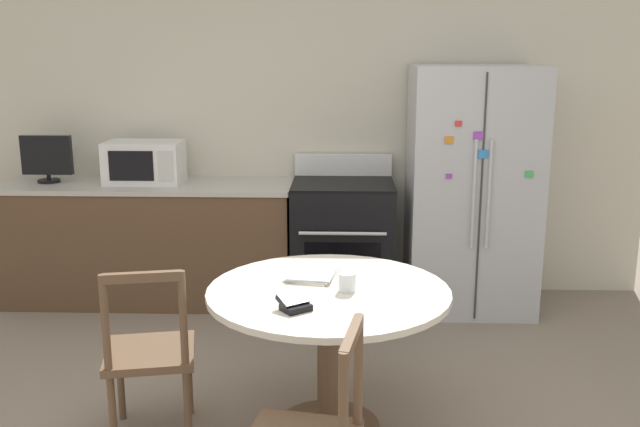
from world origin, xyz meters
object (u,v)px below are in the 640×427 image
Objects in this scene: refrigerator at (472,190)px; wallet at (294,304)px; candle_glass at (347,283)px; dining_chair_left at (150,355)px; microwave at (145,162)px; oven_range at (343,242)px; countertop_tv at (47,157)px.

refrigerator is 10.13× the size of wallet.
refrigerator reaches higher than candle_glass.
dining_chair_left is 5.21× the size of wallet.
dining_chair_left is at bearing -175.43° from candle_glass.
candle_glass is at bearing -51.83° from microwave.
wallet is at bearing -25.34° from dining_chair_left.
dining_chair_left is (-0.92, -1.92, -0.03)m from oven_range.
oven_range is 1.20× the size of dining_chair_left.
microwave reaches higher than candle_glass.
countertop_tv is at bearing 132.72° from wallet.
countertop_tv is (-3.09, 0.06, 0.21)m from refrigerator.
microwave is at bearing 0.97° from countertop_tv.
dining_chair_left is at bearing -115.65° from oven_range.
refrigerator is 2.67m from dining_chair_left.
refrigerator reaches higher than wallet.
refrigerator is 2.35m from wallet.
oven_range reaches higher than candle_glass.
oven_range is 12.22× the size of candle_glass.
refrigerator is at bearing 34.36° from dining_chair_left.
wallet is at bearing -47.28° from countertop_tv.
candle_glass is at bearing -116.30° from refrigerator.
countertop_tv reaches higher than microwave.
candle_glass is 0.35m from wallet.
oven_range is (-0.92, 0.03, -0.41)m from refrigerator.
oven_range is 1.87m from candle_glass.
dining_chair_left is at bearing -57.29° from countertop_tv.
microwave is 1.49× the size of countertop_tv.
microwave is (-1.45, 0.04, 0.58)m from oven_range.
candle_glass is (2.20, -1.87, -0.30)m from countertop_tv.
dining_chair_left is (0.53, -1.96, -0.62)m from microwave.
dining_chair_left is 0.81m from wallet.
microwave is 2.41m from candle_glass.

